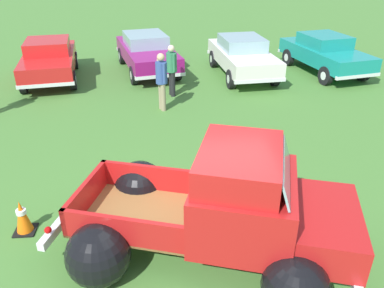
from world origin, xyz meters
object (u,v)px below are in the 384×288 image
(show_car_0, at_px, (49,59))
(show_car_3, at_px, (325,52))
(show_car_2, at_px, (242,55))
(spectator_1, at_px, (172,67))
(vintage_pickup_truck, at_px, (226,215))
(lane_cone_0, at_px, (22,217))
(spectator_0, at_px, (162,78))
(show_car_1, at_px, (147,51))

(show_car_0, relative_size, show_car_3, 0.99)
(show_car_2, distance_m, spectator_1, 3.38)
(vintage_pickup_truck, relative_size, spectator_1, 2.98)
(vintage_pickup_truck, distance_m, spectator_1, 7.46)
(show_car_2, bearing_deg, spectator_1, -59.13)
(show_car_0, bearing_deg, lane_cone_0, 1.11)
(show_car_3, bearing_deg, spectator_0, -74.15)
(vintage_pickup_truck, xyz_separation_m, show_car_1, (-1.49, 10.30, 0.02))
(spectator_0, xyz_separation_m, lane_cone_0, (-2.45, -5.43, -0.67))
(spectator_0, distance_m, lane_cone_0, 6.00)
(vintage_pickup_truck, xyz_separation_m, show_car_0, (-5.00, 9.49, 0.02))
(show_car_2, relative_size, lane_cone_0, 6.94)
(spectator_1, bearing_deg, lane_cone_0, -131.37)
(show_car_2, distance_m, spectator_0, 4.45)
(vintage_pickup_truck, relative_size, show_car_3, 1.13)
(show_car_0, bearing_deg, spectator_1, 55.50)
(show_car_2, height_order, spectator_1, spectator_1)
(vintage_pickup_truck, relative_size, show_car_1, 1.05)
(spectator_0, bearing_deg, show_car_0, 119.49)
(show_car_3, height_order, spectator_0, spectator_0)
(spectator_1, height_order, lane_cone_0, spectator_1)
(show_car_1, relative_size, lane_cone_0, 7.54)
(vintage_pickup_truck, height_order, show_car_2, vintage_pickup_truck)
(show_car_0, bearing_deg, show_car_3, 81.26)
(show_car_3, distance_m, spectator_0, 7.14)
(show_car_1, distance_m, spectator_1, 3.01)
(show_car_1, bearing_deg, show_car_3, 70.80)
(show_car_0, distance_m, lane_cone_0, 8.87)
(vintage_pickup_truck, xyz_separation_m, lane_cone_0, (-3.39, 0.78, -0.45))
(vintage_pickup_truck, bearing_deg, show_car_1, 115.05)
(spectator_1, bearing_deg, show_car_2, 18.05)
(spectator_0, bearing_deg, vintage_pickup_truck, -102.98)
(lane_cone_0, bearing_deg, spectator_0, 65.70)
(show_car_0, bearing_deg, spectator_0, 41.71)
(show_car_2, bearing_deg, lane_cone_0, -38.19)
(vintage_pickup_truck, bearing_deg, lane_cone_0, -176.23)
(vintage_pickup_truck, distance_m, lane_cone_0, 3.51)
(show_car_3, bearing_deg, show_car_1, -108.31)
(show_car_2, distance_m, show_car_3, 3.25)
(show_car_2, xyz_separation_m, spectator_1, (-2.71, -2.02, 0.17))
(show_car_0, height_order, show_car_2, same)
(show_car_3, distance_m, lane_cone_0, 12.42)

